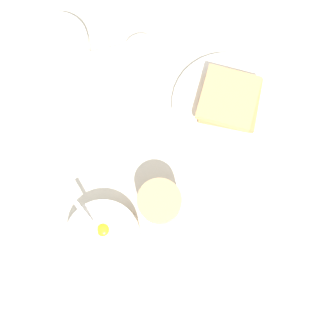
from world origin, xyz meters
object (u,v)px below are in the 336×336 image
object	(u,v)px
toast_plate	(227,105)
congee_bowl	(58,45)
toast_sandwich	(230,99)
egg_bowl	(104,237)
soup_spoon	(133,45)
drinking_cup	(160,202)

from	to	relation	value
toast_plate	congee_bowl	world-z (taller)	congee_bowl
toast_sandwich	congee_bowl	distance (m)	0.35
egg_bowl	soup_spoon	xyz separation A→B (m)	(-0.08, -0.37, -0.01)
toast_plate	toast_sandwich	xyz separation A→B (m)	(-0.00, -0.00, 0.02)
toast_plate	soup_spoon	world-z (taller)	soup_spoon
congee_bowl	drinking_cup	bearing A→B (deg)	117.95
toast_plate	soup_spoon	xyz separation A→B (m)	(0.17, -0.14, 0.00)
egg_bowl	drinking_cup	world-z (taller)	same
toast_sandwich	congee_bowl	world-z (taller)	toast_sandwich
toast_sandwich	drinking_cup	bearing A→B (deg)	51.19
toast_plate	congee_bowl	bearing A→B (deg)	-24.67
egg_bowl	toast_sandwich	distance (m)	0.34
toast_plate	congee_bowl	size ratio (longest dim) A/B	1.76
toast_sandwich	drinking_cup	world-z (taller)	drinking_cup
egg_bowl	toast_plate	xyz separation A→B (m)	(-0.25, -0.23, -0.01)
drinking_cup	toast_plate	bearing A→B (deg)	-128.94
drinking_cup	toast_sandwich	bearing A→B (deg)	-128.81
soup_spoon	congee_bowl	world-z (taller)	congee_bowl
egg_bowl	toast_plate	bearing A→B (deg)	-137.15
congee_bowl	toast_plate	bearing A→B (deg)	155.33
toast_sandwich	egg_bowl	bearing A→B (deg)	43.01
congee_bowl	drinking_cup	world-z (taller)	drinking_cup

